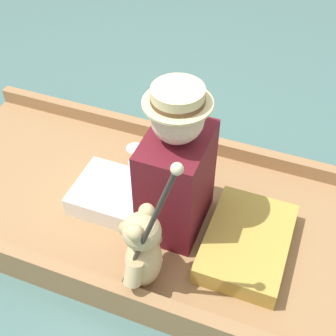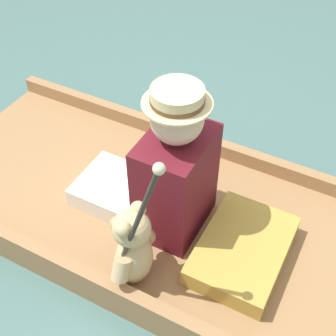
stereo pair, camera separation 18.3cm
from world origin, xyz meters
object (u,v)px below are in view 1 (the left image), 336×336
at_px(teddy_bear, 142,251).
at_px(wine_glass, 135,152).
at_px(walking_cane, 151,225).
at_px(seated_person, 165,174).

height_order(teddy_bear, wine_glass, teddy_bear).
bearing_deg(wine_glass, walking_cane, -150.88).
bearing_deg(walking_cane, seated_person, 14.87).
relative_size(seated_person, walking_cane, 0.95).
bearing_deg(wine_glass, teddy_bear, -153.38).
height_order(seated_person, walking_cane, walking_cane).
relative_size(wine_glass, walking_cane, 0.14).
height_order(teddy_bear, walking_cane, walking_cane).
xyz_separation_m(teddy_bear, wine_glass, (0.68, 0.34, -0.13)).
xyz_separation_m(teddy_bear, walking_cane, (-0.06, -0.07, 0.28)).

